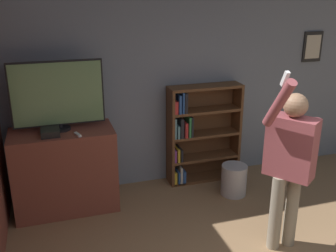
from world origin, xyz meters
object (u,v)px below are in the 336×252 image
at_px(waste_bin, 234,180).
at_px(bookshelf, 198,133).
at_px(television, 58,95).
at_px(person, 290,158).
at_px(game_console, 50,132).

bearing_deg(waste_bin, bookshelf, 118.68).
xyz_separation_m(television, person, (2.05, -1.48, -0.41)).
height_order(person, waste_bin, person).
xyz_separation_m(game_console, waste_bin, (2.19, -0.20, -0.83)).
relative_size(bookshelf, waste_bin, 3.34).
xyz_separation_m(bookshelf, person, (0.28, -1.67, 0.31)).
xyz_separation_m(television, waste_bin, (2.07, -0.35, -1.20)).
bearing_deg(game_console, bookshelf, 10.13).
bearing_deg(television, game_console, -129.76).
relative_size(game_console, bookshelf, 0.18).
relative_size(television, waste_bin, 2.55).
bearing_deg(bookshelf, waste_bin, -61.32).
height_order(television, waste_bin, television).
height_order(bookshelf, person, person).
bearing_deg(game_console, television, 50.24).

